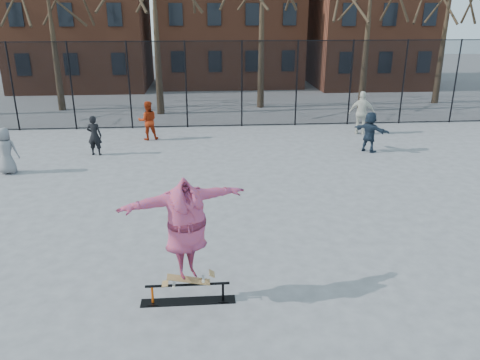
{
  "coord_description": "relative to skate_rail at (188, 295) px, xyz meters",
  "views": [
    {
      "loc": [
        -0.63,
        -9.01,
        5.28
      ],
      "look_at": [
        0.2,
        1.5,
        1.44
      ],
      "focal_mm": 35.0,
      "sensor_mm": 36.0,
      "label": 1
    }
  ],
  "objects": [
    {
      "name": "bystander_red",
      "position": [
        -1.99,
        12.17,
        0.67
      ],
      "size": [
        0.91,
        0.77,
        1.66
      ],
      "primitive_type": "imported",
      "rotation": [
        0.0,
        0.0,
        3.32
      ],
      "color": "#9A280D",
      "rests_on": "ground"
    },
    {
      "name": "skater",
      "position": [
        0.02,
        0.0,
        1.32
      ],
      "size": [
        2.47,
        1.48,
        1.95
      ],
      "primitive_type": "imported",
      "rotation": [
        0.0,
        0.0,
        0.37
      ],
      "color": "#49378B",
      "rests_on": "skateboard"
    },
    {
      "name": "bystander_white",
      "position": [
        7.43,
        12.37,
        0.81
      ],
      "size": [
        1.22,
        0.8,
        1.92
      ],
      "primitive_type": "imported",
      "rotation": [
        0.0,
        0.0,
        2.82
      ],
      "color": "silver",
      "rests_on": "ground"
    },
    {
      "name": "skate_rail",
      "position": [
        0.0,
        0.0,
        0.0
      ],
      "size": [
        1.81,
        0.28,
        0.4
      ],
      "color": "black",
      "rests_on": "ground"
    },
    {
      "name": "bystander_black",
      "position": [
        -3.79,
        10.03,
        0.61
      ],
      "size": [
        0.62,
        0.46,
        1.54
      ],
      "primitive_type": "imported",
      "rotation": [
        0.0,
        0.0,
        2.97
      ],
      "color": "black",
      "rests_on": "ground"
    },
    {
      "name": "bystander_grey",
      "position": [
        -6.31,
        8.05,
        0.64
      ],
      "size": [
        0.79,
        0.52,
        1.6
      ],
      "primitive_type": "imported",
      "rotation": [
        0.0,
        0.0,
        3.13
      ],
      "color": "slate",
      "rests_on": "ground"
    },
    {
      "name": "ground",
      "position": [
        1.02,
        1.31,
        -0.16
      ],
      "size": [
        100.0,
        100.0,
        0.0
      ],
      "primitive_type": "plane",
      "color": "#5E5D62"
    },
    {
      "name": "bystander_navy",
      "position": [
        6.86,
        9.64,
        0.64
      ],
      "size": [
        1.36,
        1.39,
        1.59
      ],
      "primitive_type": "imported",
      "rotation": [
        0.0,
        0.0,
        2.33
      ],
      "color": "#1C2838",
      "rests_on": "ground"
    },
    {
      "name": "skateboard",
      "position": [
        0.02,
        0.0,
        0.3
      ],
      "size": [
        0.88,
        0.21,
        0.11
      ],
      "primitive_type": null,
      "color": "olive",
      "rests_on": "skate_rail"
    },
    {
      "name": "fence",
      "position": [
        1.01,
        14.31,
        1.9
      ],
      "size": [
        34.03,
        0.07,
        4.0
      ],
      "color": "black",
      "rests_on": "ground"
    }
  ]
}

